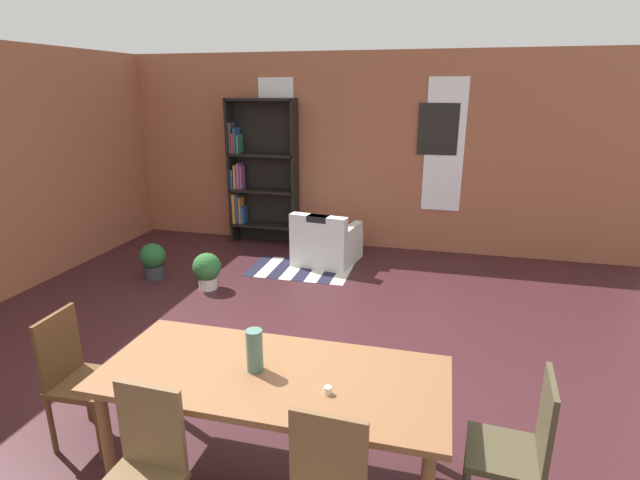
{
  "coord_description": "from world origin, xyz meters",
  "views": [
    {
      "loc": [
        1.28,
        -3.27,
        2.38
      ],
      "look_at": [
        0.07,
        1.47,
        0.85
      ],
      "focal_mm": 27.4,
      "sensor_mm": 36.0,
      "label": 1
    }
  ],
  "objects_px": {
    "dining_chair_near_left": "(142,472)",
    "dining_chair_head_left": "(77,374)",
    "dining_table": "(273,384)",
    "vase_on_table": "(255,350)",
    "armchair_white": "(326,244)",
    "bookshelf_tall": "(258,173)",
    "potted_plant_by_shelf": "(207,269)",
    "potted_plant_corner": "(153,260)",
    "dining_chair_head_right": "(519,447)"
  },
  "relations": [
    {
      "from": "dining_chair_near_left",
      "to": "dining_chair_head_left",
      "type": "bearing_deg",
      "value": 144.57
    },
    {
      "from": "dining_table",
      "to": "dining_chair_near_left",
      "type": "relative_size",
      "value": 2.2
    },
    {
      "from": "dining_table",
      "to": "dining_chair_head_left",
      "type": "relative_size",
      "value": 2.2
    },
    {
      "from": "vase_on_table",
      "to": "armchair_white",
      "type": "xyz_separation_m",
      "value": [
        -0.52,
        3.97,
        -0.6
      ]
    },
    {
      "from": "vase_on_table",
      "to": "armchair_white",
      "type": "bearing_deg",
      "value": 97.49
    },
    {
      "from": "bookshelf_tall",
      "to": "potted_plant_by_shelf",
      "type": "distance_m",
      "value": 2.19
    },
    {
      "from": "dining_chair_head_left",
      "to": "potted_plant_corner",
      "type": "bearing_deg",
      "value": 113.77
    },
    {
      "from": "potted_plant_by_shelf",
      "to": "armchair_white",
      "type": "bearing_deg",
      "value": 47.27
    },
    {
      "from": "bookshelf_tall",
      "to": "potted_plant_by_shelf",
      "type": "height_order",
      "value": "bookshelf_tall"
    },
    {
      "from": "vase_on_table",
      "to": "bookshelf_tall",
      "type": "relative_size",
      "value": 0.12
    },
    {
      "from": "bookshelf_tall",
      "to": "armchair_white",
      "type": "height_order",
      "value": "bookshelf_tall"
    },
    {
      "from": "dining_chair_head_left",
      "to": "potted_plant_by_shelf",
      "type": "xyz_separation_m",
      "value": [
        -0.4,
        2.68,
        -0.26
      ]
    },
    {
      "from": "dining_chair_near_left",
      "to": "dining_chair_head_right",
      "type": "relative_size",
      "value": 1.0
    },
    {
      "from": "dining_table",
      "to": "dining_chair_near_left",
      "type": "bearing_deg",
      "value": -124.54
    },
    {
      "from": "bookshelf_tall",
      "to": "potted_plant_corner",
      "type": "distance_m",
      "value": 2.19
    },
    {
      "from": "dining_table",
      "to": "potted_plant_by_shelf",
      "type": "distance_m",
      "value": 3.27
    },
    {
      "from": "bookshelf_tall",
      "to": "armchair_white",
      "type": "xyz_separation_m",
      "value": [
        1.27,
        -0.72,
        -0.84
      ]
    },
    {
      "from": "vase_on_table",
      "to": "dining_chair_head_left",
      "type": "distance_m",
      "value": 1.36
    },
    {
      "from": "dining_chair_near_left",
      "to": "armchair_white",
      "type": "bearing_deg",
      "value": 92.02
    },
    {
      "from": "armchair_white",
      "to": "vase_on_table",
      "type": "bearing_deg",
      "value": -82.51
    },
    {
      "from": "dining_table",
      "to": "dining_chair_head_left",
      "type": "bearing_deg",
      "value": -179.89
    },
    {
      "from": "vase_on_table",
      "to": "armchair_white",
      "type": "height_order",
      "value": "vase_on_table"
    },
    {
      "from": "dining_chair_head_left",
      "to": "bookshelf_tall",
      "type": "height_order",
      "value": "bookshelf_tall"
    },
    {
      "from": "potted_plant_by_shelf",
      "to": "potted_plant_corner",
      "type": "distance_m",
      "value": 0.85
    },
    {
      "from": "dining_chair_near_left",
      "to": "dining_chair_head_right",
      "type": "xyz_separation_m",
      "value": [
        1.88,
        0.67,
        0.0
      ]
    },
    {
      "from": "dining_table",
      "to": "vase_on_table",
      "type": "relative_size",
      "value": 7.88
    },
    {
      "from": "dining_chair_near_left",
      "to": "potted_plant_by_shelf",
      "type": "height_order",
      "value": "dining_chair_near_left"
    },
    {
      "from": "armchair_white",
      "to": "potted_plant_by_shelf",
      "type": "distance_m",
      "value": 1.75
    },
    {
      "from": "vase_on_table",
      "to": "potted_plant_corner",
      "type": "xyz_separation_m",
      "value": [
        -2.55,
        2.83,
        -0.63
      ]
    },
    {
      "from": "vase_on_table",
      "to": "potted_plant_corner",
      "type": "distance_m",
      "value": 3.86
    },
    {
      "from": "dining_chair_head_right",
      "to": "dining_chair_near_left",
      "type": "bearing_deg",
      "value": -160.34
    },
    {
      "from": "dining_chair_head_right",
      "to": "potted_plant_by_shelf",
      "type": "distance_m",
      "value": 4.21
    },
    {
      "from": "dining_chair_head_left",
      "to": "dining_chair_head_right",
      "type": "distance_m",
      "value": 2.83
    },
    {
      "from": "dining_table",
      "to": "dining_chair_head_left",
      "type": "distance_m",
      "value": 1.43
    },
    {
      "from": "armchair_white",
      "to": "potted_plant_corner",
      "type": "distance_m",
      "value": 2.33
    },
    {
      "from": "dining_chair_near_left",
      "to": "armchair_white",
      "type": "xyz_separation_m",
      "value": [
        -0.16,
        4.64,
        -0.23
      ]
    },
    {
      "from": "dining_chair_head_right",
      "to": "bookshelf_tall",
      "type": "bearing_deg",
      "value": 125.24
    },
    {
      "from": "dining_table",
      "to": "dining_chair_near_left",
      "type": "distance_m",
      "value": 0.84
    },
    {
      "from": "dining_chair_near_left",
      "to": "dining_table",
      "type": "bearing_deg",
      "value": 55.46
    },
    {
      "from": "dining_chair_head_right",
      "to": "armchair_white",
      "type": "xyz_separation_m",
      "value": [
        -2.05,
        3.97,
        -0.23
      ]
    },
    {
      "from": "dining_chair_head_right",
      "to": "armchair_white",
      "type": "relative_size",
      "value": 1.04
    },
    {
      "from": "dining_chair_head_right",
      "to": "armchair_white",
      "type": "bearing_deg",
      "value": 117.27
    },
    {
      "from": "vase_on_table",
      "to": "bookshelf_tall",
      "type": "xyz_separation_m",
      "value": [
        -1.79,
        4.69,
        0.23
      ]
    },
    {
      "from": "dining_table",
      "to": "potted_plant_corner",
      "type": "distance_m",
      "value": 3.9
    },
    {
      "from": "dining_chair_near_left",
      "to": "bookshelf_tall",
      "type": "bearing_deg",
      "value": 104.94
    },
    {
      "from": "dining_chair_head_left",
      "to": "armchair_white",
      "type": "relative_size",
      "value": 1.04
    },
    {
      "from": "vase_on_table",
      "to": "dining_chair_head_left",
      "type": "xyz_separation_m",
      "value": [
        -1.31,
        -0.0,
        -0.37
      ]
    },
    {
      "from": "vase_on_table",
      "to": "potted_plant_by_shelf",
      "type": "relative_size",
      "value": 0.58
    },
    {
      "from": "dining_chair_head_left",
      "to": "dining_chair_near_left",
      "type": "bearing_deg",
      "value": -35.43
    },
    {
      "from": "vase_on_table",
      "to": "potted_plant_corner",
      "type": "height_order",
      "value": "vase_on_table"
    }
  ]
}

